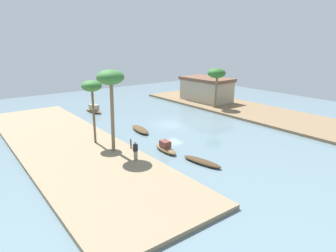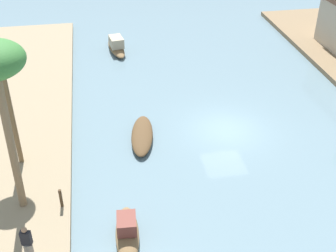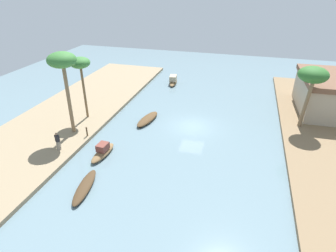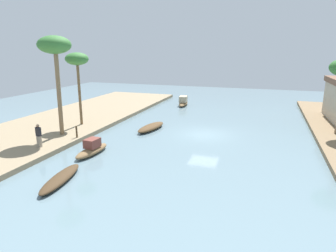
{
  "view_description": "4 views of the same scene",
  "coord_description": "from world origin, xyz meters",
  "px_view_note": "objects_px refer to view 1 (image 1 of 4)",
  "views": [
    {
      "loc": [
        29.98,
        -23.35,
        10.98
      ],
      "look_at": [
        3.18,
        -3.05,
        1.07
      ],
      "focal_mm": 31.79,
      "sensor_mm": 36.0,
      "label": 1
    },
    {
      "loc": [
        20.95,
        -7.18,
        14.48
      ],
      "look_at": [
        0.68,
        -3.62,
        1.13
      ],
      "focal_mm": 47.71,
      "sensor_mm": 36.0,
      "label": 2
    },
    {
      "loc": [
        25.67,
        4.63,
        13.94
      ],
      "look_at": [
        2.65,
        -1.93,
        1.16
      ],
      "focal_mm": 29.8,
      "sensor_mm": 36.0,
      "label": 3
    },
    {
      "loc": [
        24.29,
        4.83,
        7.25
      ],
      "look_at": [
        1.34,
        -2.91,
        0.86
      ],
      "focal_mm": 31.28,
      "sensor_mm": 36.0,
      "label": 4
    }
  ],
  "objects_px": {
    "sampan_foreground": "(166,148)",
    "sampan_with_red_awning": "(202,162)",
    "mooring_post": "(131,144)",
    "palm_tree_left_far": "(110,80)",
    "palm_tree_left_near": "(92,88)",
    "palm_tree_right_tall": "(217,74)",
    "sampan_open_hull": "(140,129)",
    "riverside_building": "(206,89)",
    "sampan_downstream_large": "(94,109)",
    "person_on_near_bank": "(136,152)"
  },
  "relations": [
    {
      "from": "sampan_foreground",
      "to": "person_on_near_bank",
      "type": "distance_m",
      "value": 4.05
    },
    {
      "from": "sampan_with_red_awning",
      "to": "palm_tree_right_tall",
      "type": "height_order",
      "value": "palm_tree_right_tall"
    },
    {
      "from": "sampan_downstream_large",
      "to": "palm_tree_left_near",
      "type": "height_order",
      "value": "palm_tree_left_near"
    },
    {
      "from": "sampan_foreground",
      "to": "palm_tree_right_tall",
      "type": "xyz_separation_m",
      "value": [
        -10.07,
        17.44,
        5.29
      ]
    },
    {
      "from": "sampan_downstream_large",
      "to": "sampan_open_hull",
      "type": "bearing_deg",
      "value": -5.99
    },
    {
      "from": "sampan_downstream_large",
      "to": "sampan_with_red_awning",
      "type": "relative_size",
      "value": 0.98
    },
    {
      "from": "sampan_with_red_awning",
      "to": "mooring_post",
      "type": "distance_m",
      "value": 7.52
    },
    {
      "from": "palm_tree_left_far",
      "to": "riverside_building",
      "type": "relative_size",
      "value": 0.86
    },
    {
      "from": "sampan_downstream_large",
      "to": "person_on_near_bank",
      "type": "height_order",
      "value": "person_on_near_bank"
    },
    {
      "from": "sampan_downstream_large",
      "to": "person_on_near_bank",
      "type": "xyz_separation_m",
      "value": [
        20.75,
        -5.01,
        0.61
      ]
    },
    {
      "from": "sampan_open_hull",
      "to": "mooring_post",
      "type": "bearing_deg",
      "value": -30.79
    },
    {
      "from": "palm_tree_left_far",
      "to": "palm_tree_right_tall",
      "type": "distance_m",
      "value": 23.2
    },
    {
      "from": "sampan_foreground",
      "to": "sampan_downstream_large",
      "type": "distance_m",
      "value": 20.08
    },
    {
      "from": "mooring_post",
      "to": "sampan_open_hull",
      "type": "bearing_deg",
      "value": 140.37
    },
    {
      "from": "person_on_near_bank",
      "to": "palm_tree_left_far",
      "type": "distance_m",
      "value": 7.0
    },
    {
      "from": "palm_tree_left_far",
      "to": "sampan_downstream_large",
      "type": "bearing_deg",
      "value": 162.5
    },
    {
      "from": "mooring_post",
      "to": "palm_tree_right_tall",
      "type": "bearing_deg",
      "value": 111.46
    },
    {
      "from": "sampan_open_hull",
      "to": "palm_tree_left_near",
      "type": "distance_m",
      "value": 8.89
    },
    {
      "from": "sampan_open_hull",
      "to": "sampan_foreground",
      "type": "bearing_deg",
      "value": -3.15
    },
    {
      "from": "sampan_foreground",
      "to": "palm_tree_right_tall",
      "type": "bearing_deg",
      "value": 123.79
    },
    {
      "from": "sampan_with_red_awning",
      "to": "palm_tree_left_near",
      "type": "relative_size",
      "value": 0.64
    },
    {
      "from": "mooring_post",
      "to": "palm_tree_left_far",
      "type": "xyz_separation_m",
      "value": [
        -0.4,
        -1.68,
        6.44
      ]
    },
    {
      "from": "palm_tree_left_far",
      "to": "riverside_building",
      "type": "bearing_deg",
      "value": 116.75
    },
    {
      "from": "sampan_open_hull",
      "to": "palm_tree_right_tall",
      "type": "height_order",
      "value": "palm_tree_right_tall"
    },
    {
      "from": "sampan_with_red_awning",
      "to": "riverside_building",
      "type": "xyz_separation_m",
      "value": [
        -19.34,
        19.26,
        2.23
      ]
    },
    {
      "from": "palm_tree_right_tall",
      "to": "sampan_foreground",
      "type": "bearing_deg",
      "value": -59.98
    },
    {
      "from": "palm_tree_left_near",
      "to": "palm_tree_left_far",
      "type": "xyz_separation_m",
      "value": [
        3.37,
        0.45,
        1.09
      ]
    },
    {
      "from": "mooring_post",
      "to": "palm_tree_right_tall",
      "type": "height_order",
      "value": "palm_tree_right_tall"
    },
    {
      "from": "sampan_with_red_awning",
      "to": "person_on_near_bank",
      "type": "bearing_deg",
      "value": -138.55
    },
    {
      "from": "sampan_with_red_awning",
      "to": "palm_tree_left_far",
      "type": "height_order",
      "value": "palm_tree_left_far"
    },
    {
      "from": "palm_tree_left_far",
      "to": "sampan_open_hull",
      "type": "bearing_deg",
      "value": 128.78
    },
    {
      "from": "sampan_foreground",
      "to": "sampan_with_red_awning",
      "type": "distance_m",
      "value": 4.53
    },
    {
      "from": "sampan_open_hull",
      "to": "palm_tree_left_near",
      "type": "relative_size",
      "value": 0.64
    },
    {
      "from": "riverside_building",
      "to": "mooring_post",
      "type": "bearing_deg",
      "value": -62.64
    },
    {
      "from": "sampan_foreground",
      "to": "sampan_open_hull",
      "type": "distance_m",
      "value": 7.52
    },
    {
      "from": "sampan_foreground",
      "to": "riverside_building",
      "type": "relative_size",
      "value": 0.37
    },
    {
      "from": "sampan_foreground",
      "to": "palm_tree_left_near",
      "type": "height_order",
      "value": "palm_tree_left_near"
    },
    {
      "from": "mooring_post",
      "to": "palm_tree_left_far",
      "type": "height_order",
      "value": "palm_tree_left_far"
    },
    {
      "from": "palm_tree_left_near",
      "to": "palm_tree_right_tall",
      "type": "distance_m",
      "value": 22.73
    },
    {
      "from": "sampan_with_red_awning",
      "to": "person_on_near_bank",
      "type": "xyz_separation_m",
      "value": [
        -3.76,
        -4.74,
        0.87
      ]
    },
    {
      "from": "palm_tree_right_tall",
      "to": "sampan_with_red_awning",
      "type": "bearing_deg",
      "value": -48.85
    },
    {
      "from": "sampan_with_red_awning",
      "to": "mooring_post",
      "type": "bearing_deg",
      "value": -161.68
    },
    {
      "from": "palm_tree_right_tall",
      "to": "palm_tree_left_far",
      "type": "bearing_deg",
      "value": -70.98
    },
    {
      "from": "mooring_post",
      "to": "palm_tree_left_near",
      "type": "distance_m",
      "value": 6.88
    },
    {
      "from": "palm_tree_right_tall",
      "to": "riverside_building",
      "type": "bearing_deg",
      "value": 151.3
    },
    {
      "from": "palm_tree_left_near",
      "to": "person_on_near_bank",
      "type": "bearing_deg",
      "value": 8.37
    },
    {
      "from": "palm_tree_left_far",
      "to": "riverside_building",
      "type": "distance_m",
      "value": 27.87
    },
    {
      "from": "sampan_downstream_large",
      "to": "palm_tree_left_near",
      "type": "distance_m",
      "value": 16.39
    },
    {
      "from": "sampan_foreground",
      "to": "sampan_with_red_awning",
      "type": "relative_size",
      "value": 0.81
    },
    {
      "from": "sampan_downstream_large",
      "to": "palm_tree_left_far",
      "type": "relative_size",
      "value": 0.52
    }
  ]
}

